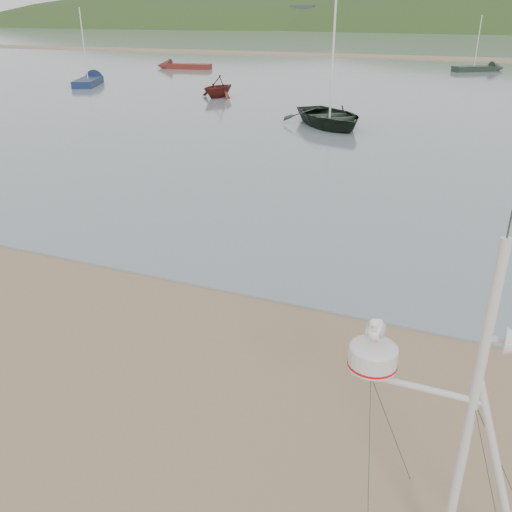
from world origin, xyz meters
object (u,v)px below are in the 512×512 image
at_px(boat_dark, 332,74).
at_px(boat_red, 218,76).
at_px(mast_rig, 450,488).
at_px(dinghy_red_far, 177,66).
at_px(sailboat_blue_near, 92,80).
at_px(sailboat_dark_mid, 485,68).

height_order(boat_dark, boat_red, boat_dark).
relative_size(mast_rig, dinghy_red_far, 0.73).
distance_m(boat_dark, sailboat_blue_near, 24.78).
relative_size(boat_dark, dinghy_red_far, 0.85).
relative_size(boat_red, sailboat_blue_near, 0.45).
bearing_deg(boat_dark, dinghy_red_far, 90.80).
xyz_separation_m(sailboat_dark_mid, sailboat_blue_near, (-28.39, -22.93, -0.00)).
xyz_separation_m(mast_rig, boat_red, (-16.87, 28.81, 0.34)).
height_order(boat_dark, dinghy_red_far, boat_dark).
distance_m(boat_dark, dinghy_red_far, 33.22).
bearing_deg(sailboat_blue_near, boat_dark, -24.86).
bearing_deg(boat_dark, sailboat_dark_mid, 37.15).
distance_m(boat_red, dinghy_red_far, 21.63).
xyz_separation_m(mast_rig, sailboat_dark_mid, (-1.33, 55.12, -0.73)).
distance_m(mast_rig, dinghy_red_far, 54.89).
bearing_deg(dinghy_red_far, boat_dark, -46.56).
relative_size(sailboat_dark_mid, sailboat_blue_near, 0.90).
xyz_separation_m(dinghy_red_far, sailboat_blue_near, (0.39, -13.69, 0.01)).
distance_m(boat_red, sailboat_dark_mid, 30.57).
xyz_separation_m(boat_dark, sailboat_dark_mid, (6.00, 33.31, -2.21)).
relative_size(mast_rig, sailboat_blue_near, 0.72).
distance_m(mast_rig, boat_dark, 23.06).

